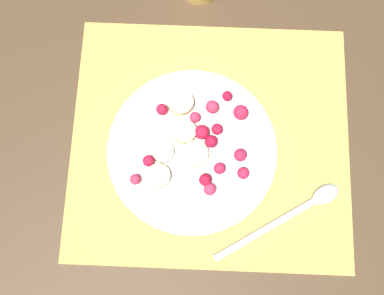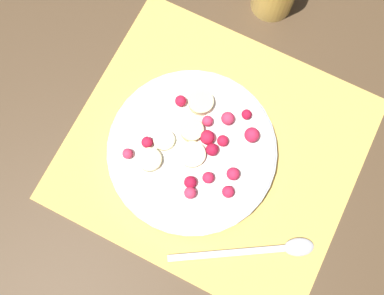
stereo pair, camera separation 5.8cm
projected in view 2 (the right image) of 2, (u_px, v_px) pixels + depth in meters
The scene contains 4 objects.
ground_plane at pixel (214, 149), 0.63m from camera, with size 3.00×3.00×0.00m, color #4C3823.
placemat at pixel (214, 148), 0.62m from camera, with size 0.40×0.37×0.01m.
fruit_bowl at pixel (192, 150), 0.60m from camera, with size 0.24×0.24×0.05m.
spoon at pixel (269, 250), 0.58m from camera, with size 0.18×0.12×0.01m.
Camera 2 is at (0.04, -0.15, 0.61)m, focal length 40.00 mm.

